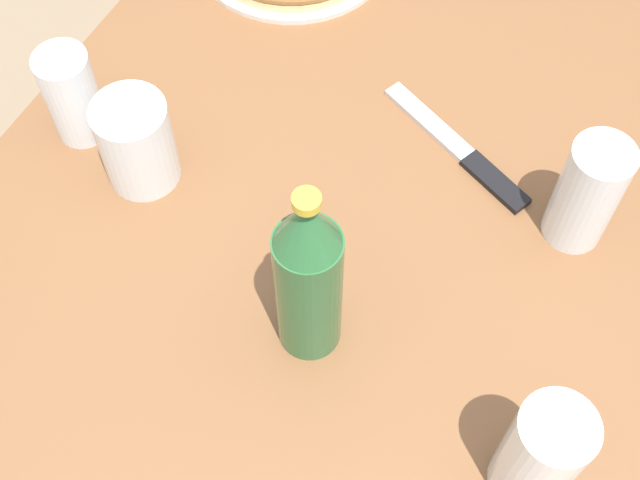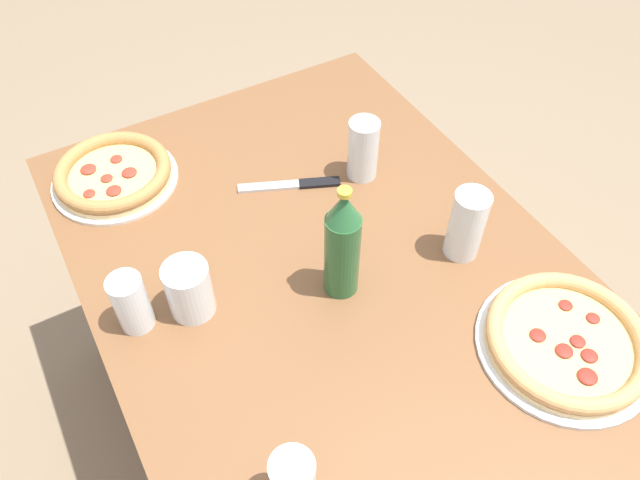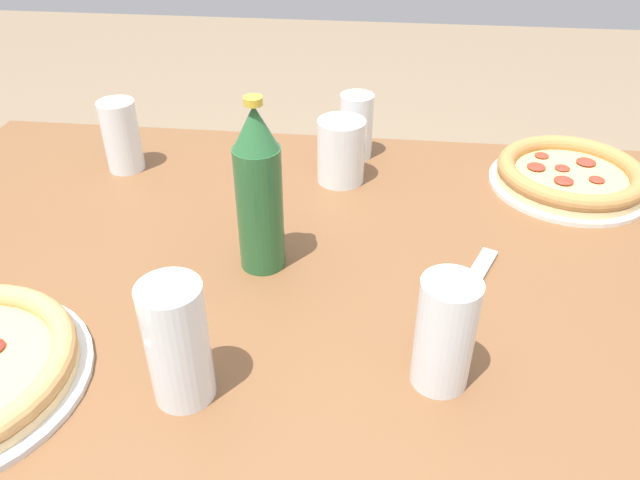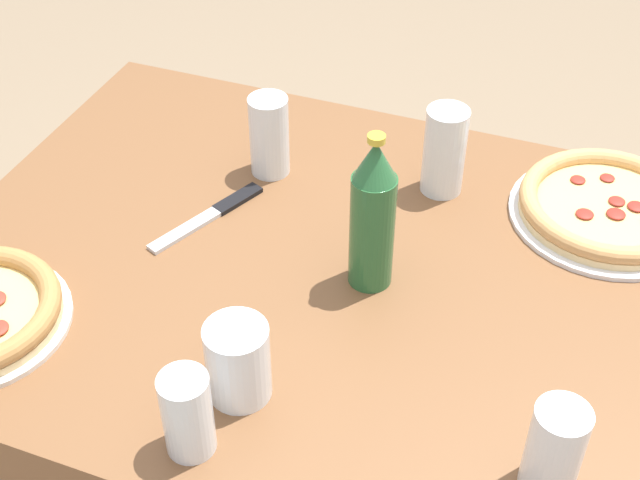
# 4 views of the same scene
# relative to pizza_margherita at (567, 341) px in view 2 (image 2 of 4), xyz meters

# --- Properties ---
(ground_plane) EXTENTS (8.00, 8.00, 0.00)m
(ground_plane) POSITION_rel_pizza_margherita_xyz_m (-0.32, -0.27, -0.76)
(ground_plane) COLOR #847056
(table) EXTENTS (1.27, 0.87, 0.74)m
(table) POSITION_rel_pizza_margherita_xyz_m (-0.32, -0.27, -0.39)
(table) COLOR brown
(table) RESTS_ON ground_plane
(pizza_margherita) EXTENTS (0.30, 0.30, 0.04)m
(pizza_margherita) POSITION_rel_pizza_margherita_xyz_m (0.00, 0.00, 0.00)
(pizza_margherita) COLOR silver
(pizza_margherita) RESTS_ON table
(pizza_pepperoni) EXTENTS (0.27, 0.27, 0.04)m
(pizza_pepperoni) POSITION_rel_pizza_margherita_xyz_m (-0.79, -0.55, 0.00)
(pizza_pepperoni) COLOR silver
(pizza_pepperoni) RESTS_ON table
(glass_iced_tea) EXTENTS (0.07, 0.07, 0.15)m
(glass_iced_tea) POSITION_rel_pizza_margherita_xyz_m (-0.26, -0.02, 0.05)
(glass_iced_tea) COLOR white
(glass_iced_tea) RESTS_ON table
(glass_mango_juice) EXTENTS (0.06, 0.06, 0.12)m
(glass_mango_juice) POSITION_rel_pizza_margherita_xyz_m (-0.41, -0.62, 0.03)
(glass_mango_juice) COLOR white
(glass_mango_juice) RESTS_ON table
(glass_red_wine) EXTENTS (0.07, 0.07, 0.14)m
(glass_red_wine) POSITION_rel_pizza_margherita_xyz_m (-0.54, -0.07, 0.04)
(glass_red_wine) COLOR white
(glass_red_wine) RESTS_ON table
(glass_lemonade) EXTENTS (0.08, 0.08, 0.11)m
(glass_lemonade) POSITION_rel_pizza_margherita_xyz_m (-0.39, -0.52, 0.03)
(glass_lemonade) COLOR white
(glass_lemonade) RESTS_ON table
(beer_bottle) EXTENTS (0.06, 0.06, 0.25)m
(beer_bottle) POSITION_rel_pizza_margherita_xyz_m (-0.30, -0.27, 0.10)
(beer_bottle) COLOR #286033
(beer_bottle) RESTS_ON table
(knife) EXTENTS (0.11, 0.21, 0.01)m
(knife) POSITION_rel_pizza_margherita_xyz_m (-0.58, -0.22, -0.02)
(knife) COLOR black
(knife) RESTS_ON table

